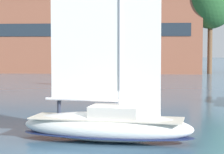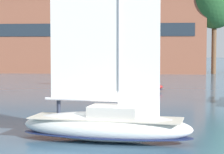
% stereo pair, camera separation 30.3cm
% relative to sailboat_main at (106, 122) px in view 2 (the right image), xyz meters
% --- Properties ---
extents(ground_plane, '(400.00, 400.00, 0.00)m').
position_rel_sailboat_main_xyz_m(ground_plane, '(-0.01, 0.00, -0.97)').
color(ground_plane, '#42667F').
extents(waterfront_building, '(41.73, 14.67, 15.06)m').
position_rel_sailboat_main_xyz_m(waterfront_building, '(-9.21, 62.85, 6.61)').
color(waterfront_building, brown).
rests_on(waterfront_building, ground).
extents(sailboat_main, '(8.92, 3.52, 11.94)m').
position_rel_sailboat_main_xyz_m(sailboat_main, '(0.00, 0.00, 0.00)').
color(sailboat_main, white).
rests_on(sailboat_main, ground).
extents(sailboat_moored_far_slip, '(5.86, 2.15, 7.90)m').
position_rel_sailboat_main_xyz_m(sailboat_moored_far_slip, '(0.32, 25.74, -0.28)').
color(sailboat_moored_far_slip, maroon).
rests_on(sailboat_moored_far_slip, ground).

